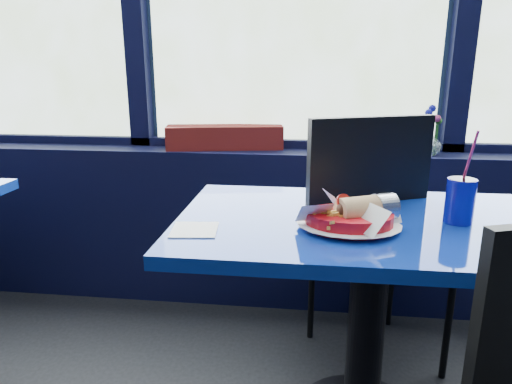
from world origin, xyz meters
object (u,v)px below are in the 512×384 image
at_px(flower_vase, 430,140).
at_px(soda_cup, 460,200).
at_px(planter_box, 225,137).
at_px(ketchup_bottle, 331,175).
at_px(near_table, 370,274).
at_px(chair_near_back, 375,231).
at_px(food_basket, 351,217).

distance_m(flower_vase, soda_cup, 0.83).
relative_size(planter_box, soda_cup, 2.04).
bearing_deg(ketchup_bottle, soda_cup, -24.36).
xyz_separation_m(near_table, soda_cup, (0.25, 0.01, 0.25)).
relative_size(chair_near_back, food_basket, 3.87).
relative_size(food_basket, ketchup_bottle, 1.24).
xyz_separation_m(food_basket, ketchup_bottle, (-0.05, 0.27, 0.06)).
relative_size(near_table, food_basket, 4.46).
bearing_deg(soda_cup, ketchup_bottle, 155.64).
xyz_separation_m(chair_near_back, soda_cup, (0.19, -0.31, 0.22)).
relative_size(flower_vase, soda_cup, 0.82).
relative_size(near_table, flower_vase, 5.23).
relative_size(food_basket, soda_cup, 0.96).
height_order(near_table, ketchup_bottle, ketchup_bottle).
relative_size(flower_vase, food_basket, 0.85).
bearing_deg(flower_vase, planter_box, 176.96).
bearing_deg(planter_box, ketchup_bottle, -65.02).
height_order(near_table, food_basket, food_basket).
xyz_separation_m(chair_near_back, flower_vase, (0.29, 0.51, 0.27)).
bearing_deg(near_table, soda_cup, 1.84).
height_order(near_table, soda_cup, soda_cup).
bearing_deg(chair_near_back, planter_box, -62.07).
height_order(flower_vase, ketchup_bottle, flower_vase).
bearing_deg(soda_cup, chair_near_back, 121.91).
relative_size(planter_box, food_basket, 2.13).
xyz_separation_m(near_table, planter_box, (-0.63, 0.88, 0.29)).
xyz_separation_m(food_basket, soda_cup, (0.32, 0.10, 0.04)).
bearing_deg(food_basket, flower_vase, 65.39).
distance_m(flower_vase, food_basket, 1.01).
bearing_deg(ketchup_bottle, chair_near_back, 37.46).
distance_m(near_table, flower_vase, 0.94).
height_order(chair_near_back, ketchup_bottle, chair_near_back).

